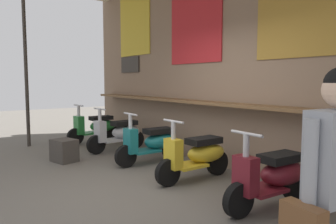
# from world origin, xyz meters

# --- Properties ---
(ground_plane) EXTENTS (29.17, 29.17, 0.00)m
(ground_plane) POSITION_xyz_m (0.00, 0.00, 0.00)
(ground_plane) COLOR #605B54
(market_stall_facade) EXTENTS (10.42, 2.69, 3.98)m
(market_stall_facade) POSITION_xyz_m (-0.00, 1.85, 2.21)
(market_stall_facade) COLOR #7F6651
(market_stall_facade) RESTS_ON ground_plane
(scooter_green) EXTENTS (0.50, 1.40, 0.97)m
(scooter_green) POSITION_xyz_m (-3.91, 1.08, 0.39)
(scooter_green) COLOR #237533
(scooter_green) RESTS_ON ground_plane
(scooter_silver) EXTENTS (0.49, 1.40, 0.97)m
(scooter_silver) POSITION_xyz_m (-2.68, 1.08, 0.39)
(scooter_silver) COLOR #B2B5BA
(scooter_silver) RESTS_ON ground_plane
(scooter_teal) EXTENTS (0.46, 1.40, 0.97)m
(scooter_teal) POSITION_xyz_m (-1.32, 1.08, 0.39)
(scooter_teal) COLOR #197075
(scooter_teal) RESTS_ON ground_plane
(scooter_yellow) EXTENTS (0.46, 1.40, 0.97)m
(scooter_yellow) POSITION_xyz_m (-0.05, 1.08, 0.39)
(scooter_yellow) COLOR gold
(scooter_yellow) RESTS_ON ground_plane
(scooter_maroon) EXTENTS (0.48, 1.40, 0.97)m
(scooter_maroon) POSITION_xyz_m (1.34, 1.08, 0.39)
(scooter_maroon) COLOR maroon
(scooter_maroon) RESTS_ON ground_plane
(shopper_with_handbag) EXTENTS (0.29, 0.65, 1.62)m
(shopper_with_handbag) POSITION_xyz_m (2.75, -0.26, 0.98)
(shopper_with_handbag) COLOR #383D4C
(shopper_with_handbag) RESTS_ON ground_plane
(merchandise_crate) EXTENTS (0.53, 0.47, 0.43)m
(merchandise_crate) POSITION_xyz_m (-2.39, -0.25, 0.21)
(merchandise_crate) COLOR #3D3833
(merchandise_crate) RESTS_ON ground_plane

